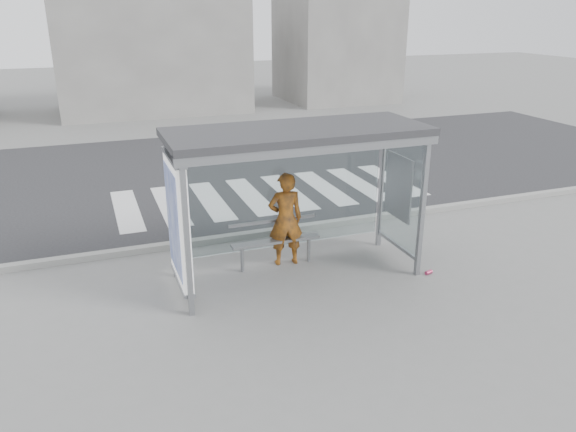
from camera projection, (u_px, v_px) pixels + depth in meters
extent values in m
plane|color=slate|center=(297.00, 275.00, 9.88)|extent=(80.00, 80.00, 0.00)
cube|color=#242426|center=(209.00, 172.00, 16.03)|extent=(30.00, 10.00, 0.01)
cube|color=gray|center=(263.00, 233.00, 11.58)|extent=(30.00, 0.18, 0.12)
cube|color=silver|center=(127.00, 210.00, 13.02)|extent=(0.55, 3.00, 0.00)
cube|color=silver|center=(170.00, 205.00, 13.35)|extent=(0.55, 3.00, 0.00)
cube|color=silver|center=(211.00, 201.00, 13.67)|extent=(0.55, 3.00, 0.00)
cube|color=silver|center=(251.00, 196.00, 14.00)|extent=(0.55, 3.00, 0.00)
cube|color=silver|center=(288.00, 192.00, 14.32)|extent=(0.55, 3.00, 0.00)
cube|color=silver|center=(324.00, 188.00, 14.65)|extent=(0.55, 3.00, 0.00)
cube|color=silver|center=(358.00, 184.00, 14.97)|extent=(0.55, 3.00, 0.00)
cube|color=silver|center=(391.00, 180.00, 15.30)|extent=(0.55, 3.00, 0.00)
cube|color=gray|center=(187.00, 240.00, 8.18)|extent=(0.08, 0.08, 2.50)
cube|color=gray|center=(422.00, 208.00, 9.48)|extent=(0.08, 0.08, 2.50)
cube|color=gray|center=(171.00, 209.00, 9.41)|extent=(0.08, 0.08, 2.50)
cube|color=gray|center=(382.00, 185.00, 10.71)|extent=(0.08, 0.08, 2.50)
cube|color=#2D2D30|center=(298.00, 132.00, 8.99)|extent=(4.25, 1.65, 0.12)
cube|color=gray|center=(316.00, 149.00, 8.36)|extent=(4.25, 0.06, 0.18)
cube|color=white|center=(283.00, 193.00, 10.04)|extent=(3.80, 0.02, 2.00)
cube|color=white|center=(178.00, 220.00, 8.78)|extent=(0.15, 1.25, 2.00)
cube|color=#2D41A4|center=(184.00, 220.00, 8.81)|extent=(0.01, 1.10, 1.70)
cylinder|color=orange|center=(180.00, 200.00, 8.94)|extent=(0.02, 0.32, 0.32)
cube|color=white|center=(401.00, 193.00, 10.08)|extent=(0.03, 1.25, 2.00)
cube|color=beige|center=(398.00, 187.00, 10.08)|extent=(0.03, 0.86, 1.16)
cube|color=slate|center=(151.00, 53.00, 24.82)|extent=(8.00, 5.00, 5.00)
cube|color=slate|center=(336.00, 27.00, 27.39)|extent=(5.00, 5.00, 7.00)
imported|color=red|center=(285.00, 219.00, 10.05)|extent=(0.67, 0.48, 1.73)
cube|color=slate|center=(276.00, 241.00, 10.05)|extent=(1.63, 0.20, 0.05)
cylinder|color=slate|center=(242.00, 259.00, 9.93)|extent=(0.06, 0.06, 0.48)
cylinder|color=slate|center=(309.00, 249.00, 10.35)|extent=(0.06, 0.06, 0.48)
cube|color=slate|center=(272.00, 221.00, 10.10)|extent=(1.63, 0.04, 0.05)
cylinder|color=#C53966|center=(429.00, 272.00, 9.91)|extent=(0.15, 0.10, 0.07)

